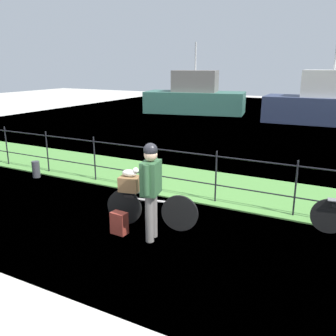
{
  "coord_description": "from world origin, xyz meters",
  "views": [
    {
      "loc": [
        3.48,
        -5.0,
        2.9
      ],
      "look_at": [
        0.13,
        1.26,
        0.9
      ],
      "focal_mm": 39.6,
      "sensor_mm": 36.0,
      "label": 1
    }
  ],
  "objects_px": {
    "cyclist_person": "(151,183)",
    "backpack_on_paving": "(119,223)",
    "mooring_bollard": "(36,169)",
    "moored_boat_near": "(330,104)",
    "wooden_crate": "(130,184)",
    "bicycle_main": "(151,209)",
    "moored_boat_mid": "(195,97)",
    "terrier_dog": "(131,173)"
  },
  "relations": [
    {
      "from": "backpack_on_paving",
      "to": "mooring_bollard",
      "type": "relative_size",
      "value": 0.92
    },
    {
      "from": "mooring_bollard",
      "to": "moored_boat_near",
      "type": "xyz_separation_m",
      "value": [
        5.86,
        13.44,
        0.75
      ]
    },
    {
      "from": "wooden_crate",
      "to": "backpack_on_paving",
      "type": "relative_size",
      "value": 0.9
    },
    {
      "from": "cyclist_person",
      "to": "moored_boat_mid",
      "type": "bearing_deg",
      "value": 111.78
    },
    {
      "from": "bicycle_main",
      "to": "moored_boat_near",
      "type": "relative_size",
      "value": 0.27
    },
    {
      "from": "backpack_on_paving",
      "to": "moored_boat_mid",
      "type": "distance_m",
      "value": 16.95
    },
    {
      "from": "cyclist_person",
      "to": "mooring_bollard",
      "type": "distance_m",
      "value": 4.88
    },
    {
      "from": "backpack_on_paving",
      "to": "mooring_bollard",
      "type": "xyz_separation_m",
      "value": [
        -3.92,
        1.74,
        0.02
      ]
    },
    {
      "from": "backpack_on_paving",
      "to": "moored_boat_mid",
      "type": "xyz_separation_m",
      "value": [
        -5.72,
        15.94,
        0.73
      ]
    },
    {
      "from": "terrier_dog",
      "to": "mooring_bollard",
      "type": "xyz_separation_m",
      "value": [
        -3.91,
        1.32,
        -0.8
      ]
    },
    {
      "from": "bicycle_main",
      "to": "moored_boat_mid",
      "type": "relative_size",
      "value": 0.27
    },
    {
      "from": "cyclist_person",
      "to": "terrier_dog",
      "type": "bearing_deg",
      "value": 152.04
    },
    {
      "from": "wooden_crate",
      "to": "mooring_bollard",
      "type": "xyz_separation_m",
      "value": [
        -3.88,
        1.32,
        -0.59
      ]
    },
    {
      "from": "bicycle_main",
      "to": "moored_boat_mid",
      "type": "bearing_deg",
      "value": 111.47
    },
    {
      "from": "moored_boat_mid",
      "to": "wooden_crate",
      "type": "bearing_deg",
      "value": -69.87
    },
    {
      "from": "wooden_crate",
      "to": "terrier_dog",
      "type": "distance_m",
      "value": 0.21
    },
    {
      "from": "cyclist_person",
      "to": "moored_boat_mid",
      "type": "xyz_separation_m",
      "value": [
        -6.33,
        15.84,
        -0.07
      ]
    },
    {
      "from": "backpack_on_paving",
      "to": "bicycle_main",
      "type": "bearing_deg",
      "value": -122.1
    },
    {
      "from": "moored_boat_near",
      "to": "backpack_on_paving",
      "type": "bearing_deg",
      "value": -97.3
    },
    {
      "from": "wooden_crate",
      "to": "cyclist_person",
      "type": "distance_m",
      "value": 0.74
    },
    {
      "from": "wooden_crate",
      "to": "moored_boat_mid",
      "type": "relative_size",
      "value": 0.06
    },
    {
      "from": "terrier_dog",
      "to": "cyclist_person",
      "type": "xyz_separation_m",
      "value": [
        0.62,
        -0.33,
        -0.01
      ]
    },
    {
      "from": "terrier_dog",
      "to": "mooring_bollard",
      "type": "relative_size",
      "value": 0.75
    },
    {
      "from": "terrier_dog",
      "to": "wooden_crate",
      "type": "bearing_deg",
      "value": -167.9
    },
    {
      "from": "wooden_crate",
      "to": "terrier_dog",
      "type": "height_order",
      "value": "terrier_dog"
    },
    {
      "from": "terrier_dog",
      "to": "mooring_bollard",
      "type": "bearing_deg",
      "value": 161.34
    },
    {
      "from": "terrier_dog",
      "to": "backpack_on_paving",
      "type": "bearing_deg",
      "value": -88.63
    },
    {
      "from": "moored_boat_near",
      "to": "moored_boat_mid",
      "type": "xyz_separation_m",
      "value": [
        -7.67,
        0.76,
        -0.03
      ]
    },
    {
      "from": "backpack_on_paving",
      "to": "terrier_dog",
      "type": "bearing_deg",
      "value": -85.71
    },
    {
      "from": "terrier_dog",
      "to": "moored_boat_near",
      "type": "bearing_deg",
      "value": 82.46
    },
    {
      "from": "cyclist_person",
      "to": "wooden_crate",
      "type": "bearing_deg",
      "value": 153.31
    },
    {
      "from": "moored_boat_near",
      "to": "terrier_dog",
      "type": "bearing_deg",
      "value": -97.54
    },
    {
      "from": "wooden_crate",
      "to": "mooring_bollard",
      "type": "relative_size",
      "value": 0.83
    },
    {
      "from": "bicycle_main",
      "to": "moored_boat_near",
      "type": "distance_m",
      "value": 14.78
    },
    {
      "from": "terrier_dog",
      "to": "moored_boat_mid",
      "type": "bearing_deg",
      "value": 110.22
    },
    {
      "from": "terrier_dog",
      "to": "moored_boat_near",
      "type": "relative_size",
      "value": 0.05
    },
    {
      "from": "backpack_on_paving",
      "to": "moored_boat_near",
      "type": "bearing_deg",
      "value": -94.38
    },
    {
      "from": "cyclist_person",
      "to": "mooring_bollard",
      "type": "bearing_deg",
      "value": 159.99
    },
    {
      "from": "cyclist_person",
      "to": "backpack_on_paving",
      "type": "relative_size",
      "value": 4.21
    },
    {
      "from": "wooden_crate",
      "to": "moored_boat_near",
      "type": "relative_size",
      "value": 0.06
    },
    {
      "from": "terrier_dog",
      "to": "moored_boat_mid",
      "type": "height_order",
      "value": "moored_boat_mid"
    },
    {
      "from": "terrier_dog",
      "to": "cyclist_person",
      "type": "relative_size",
      "value": 0.19
    }
  ]
}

